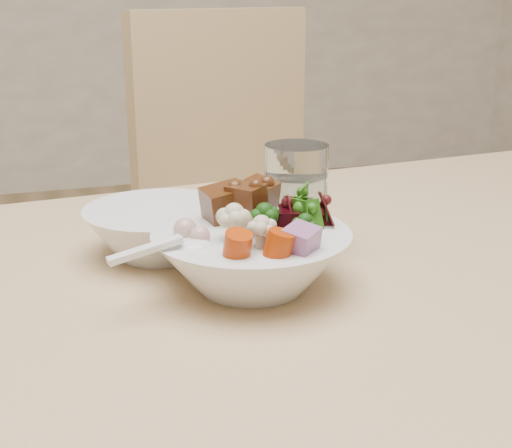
% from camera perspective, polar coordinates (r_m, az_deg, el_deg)
% --- Properties ---
extents(dining_table, '(1.54, 0.95, 0.69)m').
position_cam_1_polar(dining_table, '(0.83, 16.07, -7.29)').
color(dining_table, tan).
rests_on(dining_table, ground).
extents(chair_far, '(0.55, 0.55, 0.93)m').
position_cam_1_polar(chair_far, '(1.45, 0.22, 0.46)').
color(chair_far, tan).
rests_on(chair_far, ground).
extents(food_bowl, '(0.19, 0.19, 0.10)m').
position_cam_1_polar(food_bowl, '(0.69, -0.29, -2.48)').
color(food_bowl, white).
rests_on(food_bowl, dining_table).
extents(soup_spoon, '(0.10, 0.04, 0.02)m').
position_cam_1_polar(soup_spoon, '(0.64, -5.95, -1.89)').
color(soup_spoon, white).
rests_on(soup_spoon, food_bowl).
extents(water_glass, '(0.07, 0.07, 0.12)m').
position_cam_1_polar(water_glass, '(0.78, 3.19, 1.75)').
color(water_glass, silver).
rests_on(water_glass, dining_table).
extents(side_bowl, '(0.16, 0.16, 0.05)m').
position_cam_1_polar(side_bowl, '(0.78, -7.79, -0.62)').
color(side_bowl, white).
rests_on(side_bowl, dining_table).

